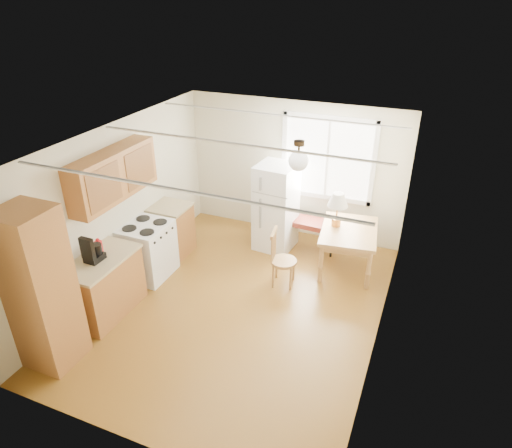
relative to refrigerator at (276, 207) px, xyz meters
The scene contains 11 objects.
room_shell 1.89m from the refrigerator, 86.86° to the right, with size 4.60×5.60×2.62m.
kitchen_run 2.95m from the refrigerator, 123.27° to the right, with size 0.65×3.40×2.20m.
window_unit 1.23m from the refrigerator, 42.71° to the left, with size 1.64×0.05×1.51m.
pendant_light 2.19m from the refrigerator, 60.72° to the right, with size 0.26×0.26×0.40m.
refrigerator is the anchor object (origin of this frame).
bench 0.63m from the refrigerator, 19.47° to the left, with size 1.22×0.50×0.55m.
dining_table 1.37m from the refrigerator, ahead, with size 1.02×1.27×0.73m.
chair 1.19m from the refrigerator, 67.57° to the right, with size 0.42×0.41×0.92m.
table_lamp 1.18m from the refrigerator, ahead, with size 0.33×0.33×0.57m.
coffee_maker 3.20m from the refrigerator, 120.51° to the right, with size 0.21×0.27×0.40m.
kettle 3.06m from the refrigerator, 124.32° to the right, with size 0.11×0.11×0.21m.
Camera 1 is at (2.30, -4.92, 4.24)m, focal length 32.00 mm.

